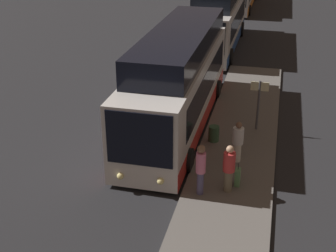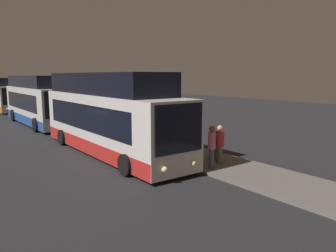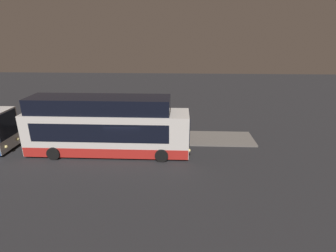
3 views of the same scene
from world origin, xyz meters
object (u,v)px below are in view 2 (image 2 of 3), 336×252
(passenger_boarding, at_px, (190,137))
(bus_lead, at_px, (108,118))
(passenger_with_bags, at_px, (219,143))
(passenger_waiting, at_px, (212,145))
(suitcase, at_px, (217,153))
(trash_bin, at_px, (156,145))
(sign_post, at_px, (164,119))
(bus_second, at_px, (38,103))
(bus_third, at_px, (3,96))

(passenger_boarding, bearing_deg, bus_lead, 55.31)
(passenger_boarding, xyz_separation_m, passenger_with_bags, (2.14, -0.08, 0.06))
(passenger_waiting, height_order, suitcase, passenger_waiting)
(bus_lead, height_order, passenger_waiting, bus_lead)
(trash_bin, bearing_deg, sign_post, 133.11)
(trash_bin, bearing_deg, bus_second, -172.72)
(suitcase, bearing_deg, passenger_with_bags, -32.80)
(passenger_waiting, bearing_deg, bus_lead, 30.80)
(passenger_with_bags, bearing_deg, sign_post, 64.90)
(bus_lead, distance_m, passenger_waiting, 6.06)
(bus_lead, height_order, bus_second, bus_lead)
(bus_lead, bearing_deg, suitcase, 33.41)
(bus_second, bearing_deg, passenger_boarding, 10.45)
(passenger_boarding, bearing_deg, passenger_waiting, 170.80)
(bus_third, distance_m, passenger_waiting, 33.73)
(bus_third, xyz_separation_m, passenger_boarding, (31.12, 2.98, -0.70))
(suitcase, distance_m, sign_post, 4.85)
(suitcase, relative_size, trash_bin, 1.32)
(bus_lead, bearing_deg, trash_bin, 48.51)
(passenger_with_bags, bearing_deg, suitcase, 39.05)
(bus_third, height_order, sign_post, bus_third)
(passenger_waiting, xyz_separation_m, trash_bin, (-4.02, -0.13, -0.71))
(bus_third, relative_size, suitcase, 13.91)
(bus_second, height_order, passenger_with_bags, bus_second)
(suitcase, distance_m, trash_bin, 3.42)
(passenger_boarding, height_order, trash_bin, passenger_boarding)
(passenger_boarding, distance_m, passenger_with_bags, 2.14)
(bus_third, xyz_separation_m, suitcase, (32.82, 3.18, -1.26))
(bus_lead, relative_size, bus_third, 0.99)
(bus_second, xyz_separation_m, passenger_boarding, (16.15, 2.98, -0.83))
(bus_lead, relative_size, passenger_waiting, 6.41)
(bus_lead, relative_size, bus_second, 1.03)
(bus_second, bearing_deg, bus_lead, 0.00)
(bus_lead, height_order, passenger_boarding, bus_lead)
(bus_lead, distance_m, bus_second, 13.03)
(suitcase, bearing_deg, bus_third, -174.47)
(passenger_waiting, relative_size, trash_bin, 2.83)
(passenger_with_bags, relative_size, trash_bin, 2.66)
(bus_second, height_order, passenger_waiting, bus_second)
(sign_post, bearing_deg, bus_lead, -91.87)
(passenger_boarding, bearing_deg, passenger_with_bags, -170.59)
(bus_third, xyz_separation_m, trash_bin, (29.65, 1.87, -1.24))
(trash_bin, bearing_deg, suitcase, 22.42)
(bus_second, relative_size, passenger_with_bags, 6.60)
(bus_third, bearing_deg, suitcase, 5.53)
(bus_lead, xyz_separation_m, bus_third, (-28.00, -0.00, -0.17))
(sign_post, bearing_deg, passenger_boarding, -10.23)
(bus_third, height_order, passenger_with_bags, bus_third)
(bus_lead, bearing_deg, sign_post, 88.13)
(bus_third, distance_m, suitcase, 33.00)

